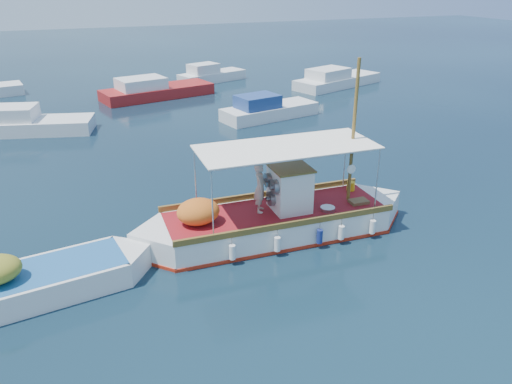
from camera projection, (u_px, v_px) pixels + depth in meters
name	position (u px, v px, depth m)	size (l,w,h in m)	color
ground	(274.00, 234.00, 18.06)	(160.00, 160.00, 0.00)	black
fishing_caique	(274.00, 221.00, 17.81)	(10.35, 3.10, 6.32)	white
dinghy	(31.00, 286.00, 14.42)	(7.18, 2.80, 1.77)	white
bg_boat_nw	(28.00, 125.00, 29.37)	(7.32, 4.05, 1.80)	silver
bg_boat_n	(154.00, 91.00, 37.70)	(8.76, 4.62, 1.80)	maroon
bg_boat_ne	(267.00, 111.00, 32.34)	(6.76, 3.54, 1.80)	silver
bg_boat_e	(336.00, 81.00, 41.41)	(8.61, 5.27, 1.80)	silver
bg_boat_far_n	(210.00, 76.00, 43.34)	(6.33, 3.89, 1.80)	silver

